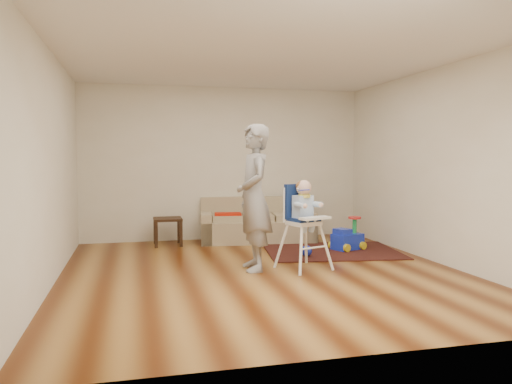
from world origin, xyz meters
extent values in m
plane|color=#4B1E06|center=(0.00, 0.00, 0.00)|extent=(5.50, 5.50, 0.00)
cube|color=silver|center=(0.00, 2.75, 1.35)|extent=(5.00, 0.04, 2.70)
cube|color=silver|center=(-2.50, 0.00, 1.35)|extent=(0.04, 5.50, 2.70)
cube|color=silver|center=(2.50, 0.00, 1.35)|extent=(0.04, 5.50, 2.70)
cube|color=white|center=(0.00, 0.00, 2.70)|extent=(5.00, 5.50, 0.04)
cube|color=red|center=(-0.04, 2.26, 0.50)|extent=(0.48, 0.34, 0.04)
cube|color=black|center=(1.39, 1.11, 0.01)|extent=(2.19, 1.77, 0.02)
sphere|color=#172FD0|center=(0.85, 0.78, 0.10)|extent=(0.16, 0.16, 0.16)
cylinder|color=#172FD0|center=(0.50, -0.03, 1.05)|extent=(0.05, 0.12, 0.01)
imported|color=gray|center=(-0.08, 0.18, 0.94)|extent=(0.46, 0.69, 1.89)
camera|label=1|loc=(-1.59, -6.04, 1.46)|focal=35.00mm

